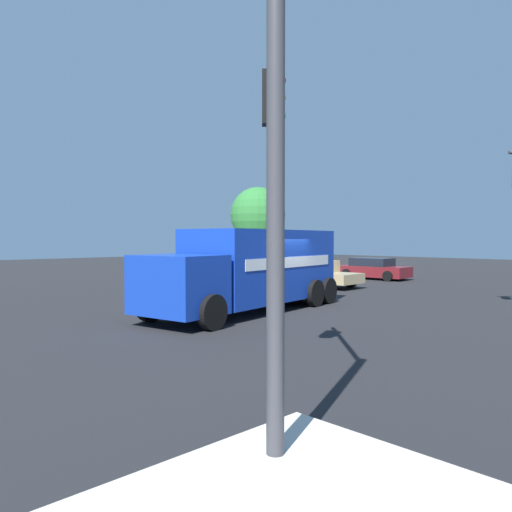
# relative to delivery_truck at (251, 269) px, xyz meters

# --- Properties ---
(ground_plane) EXTENTS (100.00, 100.00, 0.00)m
(ground_plane) POSITION_rel_delivery_truck_xyz_m (-0.80, 0.44, -1.48)
(ground_plane) COLOR black
(sidewalk_corner_near) EXTENTS (12.49, 12.49, 0.14)m
(sidewalk_corner_near) POSITION_rel_delivery_truck_xyz_m (-14.49, -13.25, -1.41)
(sidewalk_corner_near) COLOR beige
(sidewalk_corner_near) RESTS_ON ground
(delivery_truck) EXTENTS (8.69, 4.12, 2.82)m
(delivery_truck) POSITION_rel_delivery_truck_xyz_m (0.00, 0.00, 0.00)
(delivery_truck) COLOR #1438AD
(delivery_truck) RESTS_ON ground
(traffic_light_secondary) EXTENTS (2.87, 2.88, 5.87)m
(traffic_light_secondary) POSITION_rel_delivery_truck_xyz_m (6.92, 7.71, 2.50)
(traffic_light_secondary) COLOR #38383D
(traffic_light_secondary) RESTS_ON sidewalk_corner_far
(pickup_tan) EXTENTS (2.43, 5.28, 1.38)m
(pickup_tan) POSITION_rel_delivery_truck_xyz_m (-8.29, -4.04, -0.75)
(pickup_tan) COLOR tan
(pickup_tan) RESTS_ON ground
(sedan_maroon) EXTENTS (2.23, 4.39, 1.31)m
(sedan_maroon) POSITION_rel_delivery_truck_xyz_m (-14.78, -4.50, -0.85)
(sedan_maroon) COLOR maroon
(sedan_maroon) RESTS_ON ground
(pedestrian_near_corner) EXTENTS (0.24, 0.53, 1.78)m
(pedestrian_near_corner) POSITION_rel_delivery_truck_xyz_m (-16.80, -15.69, -0.32)
(pedestrian_near_corner) COLOR black
(pedestrian_near_corner) RESTS_ON sidewalk_corner_near
(picket_fence_run) EXTENTS (7.84, 0.05, 0.95)m
(picket_fence_run) POSITION_rel_delivery_truck_xyz_m (-14.49, -19.25, -0.86)
(picket_fence_run) COLOR white
(picket_fence_run) RESTS_ON sidewalk_corner_near
(shade_tree_near) EXTENTS (4.35, 4.35, 6.45)m
(shade_tree_near) POSITION_rel_delivery_truck_xyz_m (-15.45, -15.50, 2.92)
(shade_tree_near) COLOR brown
(shade_tree_near) RESTS_ON sidewalk_corner_near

